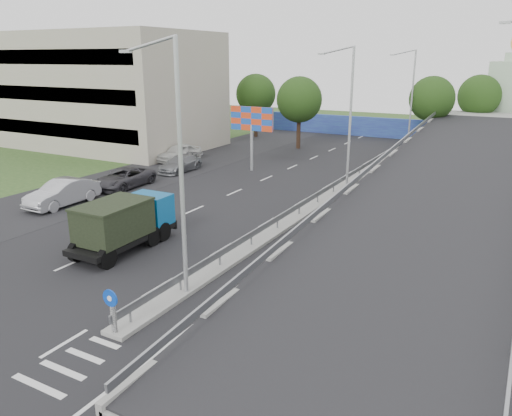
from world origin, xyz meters
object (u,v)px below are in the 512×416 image
Objects in this scene: dump_truck at (124,222)px; lamp_post_mid at (348,110)px; billboard at (252,122)px; sign_bollard at (113,311)px; parked_car_d at (180,164)px; parked_car_c at (124,178)px; parked_car_e at (179,153)px; lamp_post_near at (177,157)px; lamp_post_far at (410,93)px; parked_car_b at (62,193)px.

lamp_post_mid is at bearing 70.33° from dump_truck.
billboard is at bearing 167.62° from lamp_post_mid.
billboard reaches higher than sign_bollard.
sign_bollard is 0.35× the size of parked_car_d.
parked_car_c is 10.29m from parked_car_e.
parked_car_e is at bearing 119.12° from dump_truck.
dump_truck is at bearing -51.19° from parked_car_e.
lamp_post_near is 20.00m from lamp_post_mid.
dump_truck is at bearing 130.26° from sign_bollard.
dump_truck is (-5.59, 6.61, 0.44)m from sign_bollard.
lamp_post_far is at bearing 59.71° from parked_car_c.
lamp_post_mid is 17.37m from parked_car_c.
lamp_post_near reaches higher than billboard.
sign_bollard is at bearing -51.08° from dump_truck.
dump_truck is (-5.70, -37.22, -4.33)m from lamp_post_far.
parked_car_d is at bearing 127.45° from lamp_post_near.
lamp_post_near is 1.93× the size of parked_car_b.
dump_truck is 22.59m from parked_car_e.
parked_car_e is (-17.15, -17.76, -4.99)m from lamp_post_far.
billboard is at bearing 31.88° from parked_car_d.
lamp_post_far is at bearing 65.11° from parked_car_b.
dump_truck is 10.02m from parked_car_b.
sign_bollard is at bearing -50.18° from parked_car_c.
lamp_post_near reaches higher than dump_truck.
dump_truck is 1.27× the size of parked_car_e.
lamp_post_near is (0.11, 3.83, 4.77)m from sign_bollard.
sign_bollard is 27.53m from billboard.
parked_car_c is at bearing -152.19° from lamp_post_mid.
dump_truck is at bearing -61.86° from parked_car_d.
billboard is (-9.11, 22.00, -1.62)m from lamp_post_near.
parked_car_d is (0.36, 6.46, -0.05)m from parked_car_c.
lamp_post_mid is 18.00m from parked_car_e.
sign_bollard reaches higher than parked_car_b.
sign_bollard is 0.17× the size of lamp_post_mid.
lamp_post_mid is 18.65m from dump_truck.
lamp_post_near is 23.87m from billboard.
lamp_post_mid is at bearing 25.42° from parked_car_c.
parked_car_e is (-11.45, 19.46, -0.66)m from dump_truck.
parked_car_c is at bearing 140.18° from lamp_post_near.
billboard is (-9.00, 25.83, 3.15)m from sign_bollard.
billboard is at bearing 68.47° from parked_car_b.
lamp_post_far is 25.19m from parked_car_e.
lamp_post_mid is 1.91× the size of parked_car_c.
parked_car_e is at bearing 97.44° from parked_car_b.
dump_truck is (-5.70, -17.22, -4.33)m from lamp_post_mid.
lamp_post_far is 31.81m from parked_car_c.
lamp_post_far is at bearing 55.75° from parked_car_d.
parked_car_d is at bearing 117.10° from dump_truck.
dump_truck is at bearing -48.88° from parked_car_c.
lamp_post_near is 7.68m from dump_truck.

